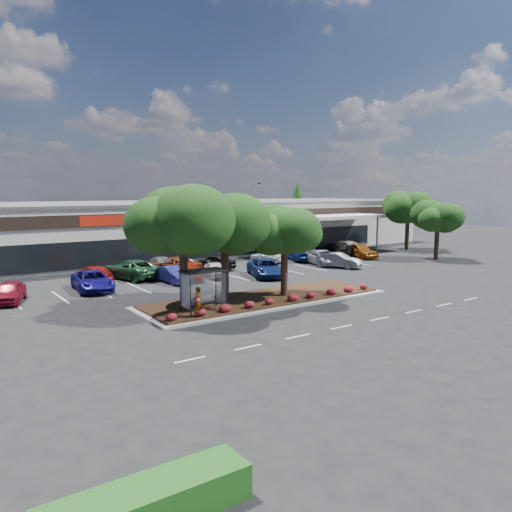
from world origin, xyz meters
TOP-DOWN VIEW (x-y plane):
  - ground at (0.00, 0.00)m, footprint 160.00×160.00m
  - retail_store at (0.06, 33.91)m, footprint 80.40×25.20m
  - landscape_island at (-2.00, 4.00)m, footprint 18.00×6.00m
  - lane_markings at (-0.14, 10.42)m, footprint 33.12×20.06m
  - shrub_row at (-2.00, 1.90)m, footprint 17.00×0.80m
  - bus_shelter at (-7.50, 2.95)m, footprint 2.75×1.55m
  - island_tree_west at (-8.00, 4.50)m, footprint 7.20×7.20m
  - island_tree_mid at (-4.50, 5.20)m, footprint 6.60×6.60m
  - island_tree_east at (-0.50, 3.70)m, footprint 5.80×5.80m
  - hedge_south_west at (-18.00, -13.50)m, footprint 5.00×1.30m
  - tree_east_near at (26.00, 10.00)m, footprint 5.60×5.60m
  - tree_east_far at (31.00, 18.00)m, footprint 6.40×6.40m
  - conifer_north_east at (34.00, 44.00)m, footprint 3.96×3.96m
  - person_waiting at (-8.49, 1.77)m, footprint 0.78×0.66m
  - light_pole at (13.62, 27.99)m, footprint 1.43×0.50m
  - car_0 at (-16.77, 13.61)m, footprint 3.08×4.61m
  - car_1 at (-10.82, 14.43)m, footprint 3.04×5.68m
  - car_2 at (-4.31, 13.85)m, footprint 1.69×4.27m
  - car_3 at (-2.65, 14.67)m, footprint 3.06×5.30m
  - car_4 at (-0.09, 14.09)m, footprint 2.81×4.31m
  - car_5 at (3.85, 11.88)m, footprint 4.49×6.13m
  - car_6 at (12.93, 14.34)m, footprint 3.59×5.78m
  - car_7 at (12.84, 11.90)m, footprint 3.17×4.73m
  - car_8 at (19.92, 15.77)m, footprint 2.52×5.09m
  - car_9 at (-9.68, 17.94)m, footprint 2.45×4.97m
  - car_10 at (-6.44, 17.85)m, footprint 4.30×6.52m
  - car_11 at (-2.71, 20.15)m, footprint 2.40×5.05m
  - car_12 at (-2.39, 18.09)m, footprint 4.69×6.26m
  - car_13 at (2.21, 18.11)m, footprint 2.99×4.67m
  - car_14 at (9.24, 18.87)m, footprint 2.76×4.39m
  - car_15 at (12.85, 18.08)m, footprint 3.60×5.30m
  - car_16 at (18.79, 18.72)m, footprint 2.34×5.54m
  - car_17 at (21.25, 19.63)m, footprint 3.04×5.83m

SIDE VIEW (x-z plane):
  - ground at x=0.00m, z-range 0.00..0.00m
  - lane_markings at x=-0.14m, z-range 0.00..0.01m
  - landscape_island at x=-2.00m, z-range -0.01..0.25m
  - hedge_south_west at x=-18.00m, z-range 0.00..0.90m
  - shrub_row at x=-2.00m, z-range 0.26..0.76m
  - car_4 at x=-0.09m, z-range 0.00..1.36m
  - car_2 at x=-4.31m, z-range 0.00..1.38m
  - car_9 at x=-9.68m, z-range 0.00..1.39m
  - car_14 at x=9.24m, z-range 0.00..1.39m
  - car_11 at x=-2.71m, z-range 0.00..1.42m
  - car_3 at x=-2.65m, z-range 0.00..1.45m
  - car_0 at x=-16.77m, z-range 0.00..1.46m
  - car_7 at x=12.84m, z-range 0.00..1.48m
  - car_13 at x=2.21m, z-range 0.00..1.48m
  - car_6 at x=12.93m, z-range 0.00..1.49m
  - car_1 at x=-10.82m, z-range 0.00..1.52m
  - car_5 at x=3.85m, z-range 0.00..1.55m
  - car_12 at x=-2.39m, z-range 0.00..1.58m
  - car_16 at x=18.79m, z-range 0.00..1.60m
  - car_17 at x=21.25m, z-range 0.00..1.61m
  - car_10 at x=-6.44m, z-range 0.00..1.66m
  - car_8 at x=19.92m, z-range 0.00..1.67m
  - car_15 at x=12.85m, z-range 0.00..1.67m
  - person_waiting at x=-8.49m, z-range 0.26..2.07m
  - bus_shelter at x=-7.50m, z-range 1.01..3.60m
  - retail_store at x=0.06m, z-range 0.03..6.28m
  - tree_east_near at x=26.00m, z-range 0.00..6.51m
  - island_tree_east at x=-0.50m, z-range 0.26..6.76m
  - tree_east_far at x=31.00m, z-range 0.00..7.62m
  - light_pole at x=13.62m, z-range -0.53..8.24m
  - island_tree_mid at x=-4.50m, z-range 0.26..7.58m
  - island_tree_west at x=-8.00m, z-range 0.26..8.15m
  - conifer_north_east at x=34.00m, z-range 0.00..9.00m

